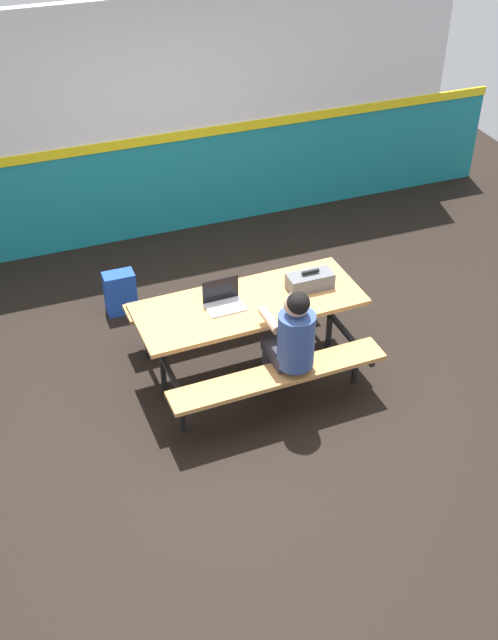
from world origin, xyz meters
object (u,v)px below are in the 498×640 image
student_nearer (292,339)px  toolbox_grey (310,281)px  picnic_table_main (249,318)px  laptop_silver (223,301)px  backpack_dark (120,293)px

student_nearer → toolbox_grey: bearing=54.2°
picnic_table_main → laptop_silver: size_ratio=6.05×
picnic_table_main → student_nearer: student_nearer is taller
laptop_silver → toolbox_grey: size_ratio=0.82×
backpack_dark → student_nearer: bearing=-60.9°
toolbox_grey → backpack_dark: bearing=138.5°
picnic_table_main → laptop_silver: 0.30m
picnic_table_main → backpack_dark: bearing=123.9°
student_nearer → laptop_silver: size_ratio=3.70×
laptop_silver → student_nearer: bearing=-57.2°
backpack_dark → laptop_silver: bearing=-62.7°
student_nearer → toolbox_grey: size_ratio=3.02×
backpack_dark → picnic_table_main: bearing=-56.1°
toolbox_grey → student_nearer: bearing=-125.8°
laptop_silver → backpack_dark: (-0.65, 1.26, -0.57)m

